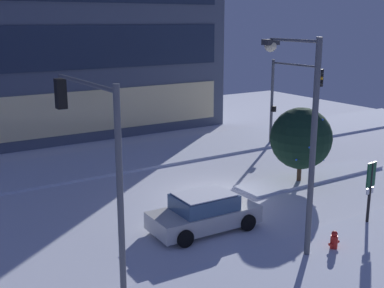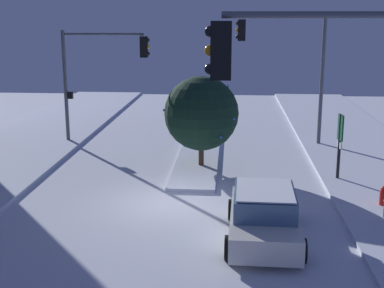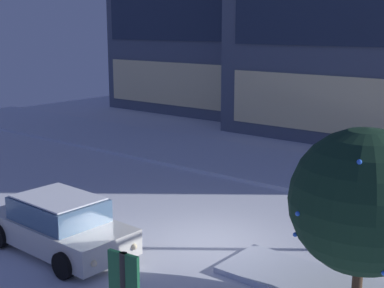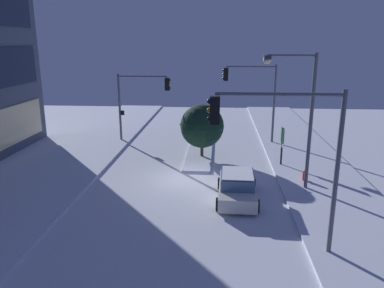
% 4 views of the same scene
% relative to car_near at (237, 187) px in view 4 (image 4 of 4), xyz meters
% --- Properties ---
extents(ground, '(52.00, 52.00, 0.00)m').
position_rel_car_near_xyz_m(ground, '(2.83, 2.91, -0.71)').
color(ground, silver).
extents(curb_strip_near, '(52.00, 5.20, 0.14)m').
position_rel_car_near_xyz_m(curb_strip_near, '(2.83, -5.12, -0.64)').
color(curb_strip_near, silver).
rests_on(curb_strip_near, ground).
extents(curb_strip_far, '(52.00, 5.20, 0.14)m').
position_rel_car_near_xyz_m(curb_strip_far, '(2.83, 10.95, -0.64)').
color(curb_strip_far, silver).
rests_on(curb_strip_far, ground).
extents(median_strip, '(9.00, 1.80, 0.14)m').
position_rel_car_near_xyz_m(median_strip, '(8.45, 2.40, -0.64)').
color(median_strip, silver).
rests_on(median_strip, ground).
extents(car_near, '(4.44, 2.19, 1.49)m').
position_rel_car_near_xyz_m(car_near, '(0.00, 0.00, 0.00)').
color(car_near, silver).
rests_on(car_near, ground).
extents(traffic_light_corner_near_right, '(0.32, 4.24, 6.36)m').
position_rel_car_near_xyz_m(traffic_light_corner_near_right, '(11.61, -1.70, 3.71)').
color(traffic_light_corner_near_right, '#565960').
rests_on(traffic_light_corner_near_right, ground).
extents(traffic_light_corner_near_left, '(0.32, 4.87, 6.41)m').
position_rel_car_near_xyz_m(traffic_light_corner_near_left, '(-5.00, -1.44, 3.78)').
color(traffic_light_corner_near_left, '#565960').
rests_on(traffic_light_corner_near_left, ground).
extents(traffic_light_corner_far_right, '(0.32, 4.33, 5.57)m').
position_rel_car_near_xyz_m(traffic_light_corner_far_right, '(11.49, 7.45, 3.13)').
color(traffic_light_corner_far_right, '#565960').
rests_on(traffic_light_corner_far_right, ground).
extents(street_lamp_arched, '(0.56, 2.77, 7.48)m').
position_rel_car_near_xyz_m(street_lamp_arched, '(1.72, -3.12, 4.18)').
color(street_lamp_arched, '#565960').
rests_on(street_lamp_arched, ground).
extents(fire_hydrant, '(0.48, 0.26, 0.79)m').
position_rel_car_near_xyz_m(fire_hydrant, '(2.79, -4.07, -0.33)').
color(fire_hydrant, red).
rests_on(fire_hydrant, ground).
extents(parking_info_sign, '(0.55, 0.12, 2.61)m').
position_rel_car_near_xyz_m(parking_info_sign, '(5.76, -3.15, 0.95)').
color(parking_info_sign, black).
rests_on(parking_info_sign, ground).
extents(decorated_tree_median, '(3.06, 3.09, 3.86)m').
position_rel_car_near_xyz_m(decorated_tree_median, '(7.24, 2.19, 1.61)').
color(decorated_tree_median, '#473323').
rests_on(decorated_tree_median, ground).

